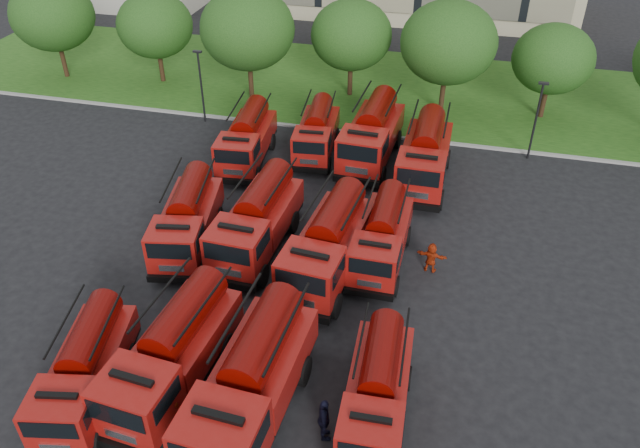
% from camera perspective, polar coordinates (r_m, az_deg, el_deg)
% --- Properties ---
extents(ground, '(140.00, 140.00, 0.00)m').
position_cam_1_polar(ground, '(28.83, -5.17, -7.50)').
color(ground, black).
rests_on(ground, ground).
extents(lawn, '(70.00, 16.00, 0.12)m').
position_cam_1_polar(lawn, '(50.35, 4.34, 12.46)').
color(lawn, '#1B4713').
rests_on(lawn, ground).
extents(curb, '(70.00, 0.30, 0.14)m').
position_cam_1_polar(curb, '(43.11, 2.37, 8.44)').
color(curb, gray).
rests_on(curb, ground).
extents(tree_0, '(6.30, 6.30, 7.70)m').
position_cam_1_polar(tree_0, '(54.38, -23.28, 17.14)').
color(tree_0, '#382314').
rests_on(tree_0, ground).
extents(tree_1, '(5.71, 5.71, 6.98)m').
position_cam_1_polar(tree_1, '(51.12, -14.86, 17.16)').
color(tree_1, '#382314').
rests_on(tree_1, ground).
extents(tree_2, '(6.72, 6.72, 8.22)m').
position_cam_1_polar(tree_2, '(46.37, -6.65, 17.29)').
color(tree_2, '#382314').
rests_on(tree_2, ground).
extents(tree_3, '(5.88, 5.88, 7.19)m').
position_cam_1_polar(tree_3, '(47.05, 2.89, 16.87)').
color(tree_3, '#382314').
rests_on(tree_3, ground).
extents(tree_4, '(6.55, 6.55, 8.01)m').
position_cam_1_polar(tree_4, '(44.69, 11.68, 15.94)').
color(tree_4, '#382314').
rests_on(tree_4, ground).
extents(tree_5, '(5.46, 5.46, 6.68)m').
position_cam_1_polar(tree_5, '(46.21, 20.53, 13.95)').
color(tree_5, '#382314').
rests_on(tree_5, ground).
extents(lamp_post_0, '(0.60, 0.25, 5.11)m').
position_cam_1_polar(lamp_post_0, '(44.22, -10.83, 12.59)').
color(lamp_post_0, black).
rests_on(lamp_post_0, ground).
extents(lamp_post_1, '(0.60, 0.25, 5.11)m').
position_cam_1_polar(lamp_post_1, '(40.81, 19.18, 9.26)').
color(lamp_post_1, black).
rests_on(lamp_post_1, ground).
extents(fire_truck_0, '(3.46, 6.78, 2.95)m').
position_cam_1_polar(fire_truck_0, '(25.71, -20.62, -12.25)').
color(fire_truck_0, black).
rests_on(fire_truck_0, ground).
extents(fire_truck_1, '(3.24, 7.66, 3.40)m').
position_cam_1_polar(fire_truck_1, '(25.03, -13.27, -11.33)').
color(fire_truck_1, black).
rests_on(fire_truck_1, ground).
extents(fire_truck_2, '(3.24, 8.07, 3.61)m').
position_cam_1_polar(fire_truck_2, '(23.43, -6.24, -14.08)').
color(fire_truck_2, black).
rests_on(fire_truck_2, ground).
extents(fire_truck_3, '(2.55, 6.42, 2.88)m').
position_cam_1_polar(fire_truck_3, '(23.63, 5.26, -14.83)').
color(fire_truck_3, black).
rests_on(fire_truck_3, ground).
extents(fire_truck_4, '(3.68, 7.34, 3.19)m').
position_cam_1_polar(fire_truck_4, '(32.08, -12.02, 0.47)').
color(fire_truck_4, black).
rests_on(fire_truck_4, ground).
extents(fire_truck_5, '(3.03, 7.66, 3.44)m').
position_cam_1_polar(fire_truck_5, '(31.24, -5.77, 0.37)').
color(fire_truck_5, black).
rests_on(fire_truck_5, ground).
extents(fire_truck_6, '(3.37, 7.89, 3.50)m').
position_cam_1_polar(fire_truck_6, '(29.45, 0.80, -1.81)').
color(fire_truck_6, black).
rests_on(fire_truck_6, ground).
extents(fire_truck_7, '(2.47, 6.63, 3.01)m').
position_cam_1_polar(fire_truck_7, '(30.51, 5.68, -1.08)').
color(fire_truck_7, black).
rests_on(fire_truck_7, ground).
extents(fire_truck_8, '(3.08, 7.17, 3.17)m').
position_cam_1_polar(fire_truck_8, '(39.10, -6.69, 7.76)').
color(fire_truck_8, black).
rests_on(fire_truck_8, ground).
extents(fire_truck_9, '(2.89, 6.66, 2.94)m').
position_cam_1_polar(fire_truck_9, '(39.89, -0.31, 8.41)').
color(fire_truck_9, black).
rests_on(fire_truck_9, ground).
extents(fire_truck_10, '(3.20, 8.02, 3.60)m').
position_cam_1_polar(fire_truck_10, '(39.10, 4.77, 8.24)').
color(fire_truck_10, black).
rests_on(fire_truck_10, ground).
extents(fire_truck_11, '(2.85, 7.72, 3.51)m').
position_cam_1_polar(fire_truck_11, '(37.18, 9.56, 6.25)').
color(fire_truck_11, black).
rests_on(fire_truck_11, ground).
extents(firefighter_1, '(0.85, 0.51, 1.68)m').
position_cam_1_polar(firefighter_1, '(24.75, -12.71, -18.07)').
color(firefighter_1, '#A5290C').
rests_on(firefighter_1, ground).
extents(firefighter_2, '(0.95, 1.28, 1.95)m').
position_cam_1_polar(firefighter_2, '(24.08, 0.37, -18.88)').
color(firefighter_2, black).
rests_on(firefighter_2, ground).
extents(firefighter_4, '(1.08, 1.03, 1.86)m').
position_cam_1_polar(firefighter_4, '(32.26, -13.11, -3.04)').
color(firefighter_4, black).
rests_on(firefighter_4, ground).
extents(firefighter_5, '(1.55, 0.81, 1.60)m').
position_cam_1_polar(firefighter_5, '(31.13, 9.98, -4.19)').
color(firefighter_5, '#A5290C').
rests_on(firefighter_5, ground).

